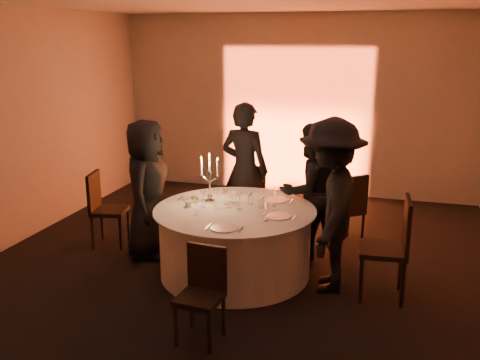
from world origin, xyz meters
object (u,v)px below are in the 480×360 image
(chair_back_left, at_px, (253,193))
(chair_back_right, at_px, (348,206))
(banquet_table, at_px, (235,242))
(guest_left, at_px, (147,189))
(guest_back_left, at_px, (245,170))
(chair_front, at_px, (203,288))
(coffee_cup, at_px, (188,204))
(chair_right, at_px, (393,242))
(guest_back_right, at_px, (310,191))
(candelabra, at_px, (210,185))
(chair_left, at_px, (103,205))
(guest_right, at_px, (330,206))

(chair_back_left, height_order, chair_back_right, chair_back_left)
(banquet_table, bearing_deg, guest_left, 168.83)
(banquet_table, bearing_deg, chair_back_right, 47.13)
(guest_back_left, bearing_deg, chair_front, 108.86)
(coffee_cup, bearing_deg, chair_right, -0.59)
(guest_back_right, bearing_deg, chair_front, 32.22)
(banquet_table, relative_size, chair_back_right, 1.89)
(banquet_table, bearing_deg, candelabra, 153.00)
(guest_back_left, height_order, coffee_cup, guest_back_left)
(chair_left, relative_size, chair_front, 1.13)
(banquet_table, xyz_separation_m, guest_back_left, (-0.24, 1.23, 0.52))
(banquet_table, xyz_separation_m, candelabra, (-0.36, 0.18, 0.59))
(chair_right, xyz_separation_m, coffee_cup, (-2.22, 0.02, 0.19))
(guest_back_right, bearing_deg, chair_right, 96.28)
(candelabra, bearing_deg, guest_back_right, 29.22)
(banquet_table, distance_m, guest_back_left, 1.35)
(coffee_cup, xyz_separation_m, candelabra, (0.17, 0.26, 0.17))
(guest_back_right, xyz_separation_m, coffee_cup, (-1.23, -0.85, -0.02))
(chair_back_right, bearing_deg, guest_back_right, 5.95)
(banquet_table, distance_m, guest_left, 1.29)
(candelabra, bearing_deg, chair_left, 172.90)
(chair_left, height_order, chair_back_left, chair_back_left)
(guest_right, bearing_deg, chair_back_right, 173.66)
(chair_right, height_order, chair_front, chair_right)
(chair_back_left, relative_size, guest_left, 0.57)
(chair_right, height_order, guest_left, guest_left)
(chair_front, relative_size, guest_back_left, 0.47)
(chair_left, distance_m, guest_back_right, 2.63)
(guest_left, xyz_separation_m, guest_back_right, (1.89, 0.54, -0.02))
(chair_right, relative_size, coffee_cup, 9.72)
(chair_left, bearing_deg, chair_right, -109.67)
(guest_back_left, distance_m, guest_right, 1.82)
(chair_back_left, xyz_separation_m, guest_left, (-1.02, -1.16, 0.30))
(candelabra, bearing_deg, chair_back_right, 34.82)
(guest_back_right, height_order, candelabra, guest_back_right)
(banquet_table, bearing_deg, guest_back_left, 101.02)
(guest_left, relative_size, coffee_cup, 15.29)
(banquet_table, relative_size, coffee_cup, 16.36)
(chair_front, xyz_separation_m, guest_right, (0.94, 1.30, 0.45))
(guest_back_left, relative_size, guest_back_right, 1.10)
(banquet_table, xyz_separation_m, guest_right, (1.05, -0.06, 0.53))
(chair_right, distance_m, guest_left, 2.91)
(guest_left, xyz_separation_m, coffee_cup, (0.66, -0.31, -0.04))
(guest_back_left, distance_m, candelabra, 1.05)
(guest_right, height_order, coffee_cup, guest_right)
(chair_right, distance_m, guest_right, 0.72)
(chair_back_right, distance_m, chair_front, 2.76)
(guest_left, bearing_deg, guest_back_left, -54.68)
(chair_right, relative_size, guest_back_right, 0.65)
(guest_right, bearing_deg, chair_back_left, -143.08)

